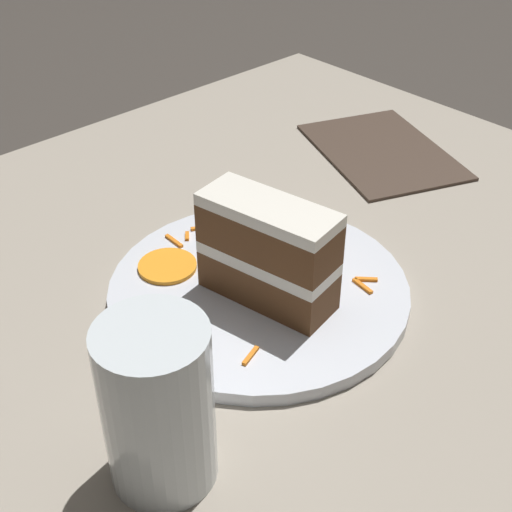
% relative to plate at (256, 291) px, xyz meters
% --- Properties ---
extents(ground_plane, '(6.00, 6.00, 0.00)m').
position_rel_plate_xyz_m(ground_plane, '(-0.06, -0.00, -0.04)').
color(ground_plane, '#38332D').
rests_on(ground_plane, ground).
extents(dining_table, '(1.00, 1.01, 0.04)m').
position_rel_plate_xyz_m(dining_table, '(-0.06, -0.00, -0.02)').
color(dining_table, gray).
rests_on(dining_table, ground).
extents(plate, '(0.29, 0.29, 0.01)m').
position_rel_plate_xyz_m(plate, '(0.00, 0.00, 0.00)').
color(plate, silver).
rests_on(plate, dining_table).
extents(cake_slice, '(0.13, 0.07, 0.10)m').
position_rel_plate_xyz_m(cake_slice, '(-0.02, 0.00, 0.06)').
color(cake_slice, brown).
rests_on(cake_slice, plate).
extents(cream_dollop, '(0.05, 0.04, 0.04)m').
position_rel_plate_xyz_m(cream_dollop, '(0.06, -0.07, 0.03)').
color(cream_dollop, white).
rests_on(cream_dollop, plate).
extents(orange_garnish, '(0.06, 0.06, 0.00)m').
position_rel_plate_xyz_m(orange_garnish, '(0.08, 0.04, 0.01)').
color(orange_garnish, orange).
rests_on(orange_garnish, plate).
extents(carrot_shreds_scatter, '(0.21, 0.22, 0.00)m').
position_rel_plate_xyz_m(carrot_shreds_scatter, '(0.03, -0.01, 0.01)').
color(carrot_shreds_scatter, orange).
rests_on(carrot_shreds_scatter, plate).
extents(drinking_glass, '(0.08, 0.08, 0.13)m').
position_rel_plate_xyz_m(drinking_glass, '(-0.10, 0.19, 0.05)').
color(drinking_glass, silver).
rests_on(drinking_glass, dining_table).
extents(menu_card, '(0.26, 0.22, 0.00)m').
position_rel_plate_xyz_m(menu_card, '(0.11, -0.32, -0.00)').
color(menu_card, '#423328').
rests_on(menu_card, dining_table).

